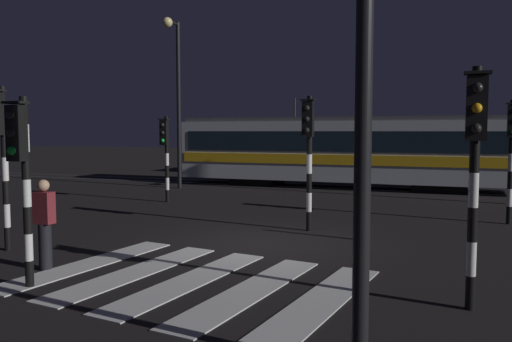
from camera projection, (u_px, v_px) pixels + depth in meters
The scene contains 14 objects.
ground_plane at pixel (257, 243), 12.16m from camera, with size 120.00×120.00×0.00m, color black.
rail_near at pixel (350, 189), 23.14m from camera, with size 80.00×0.12×0.03m, color #59595E.
rail_far at pixel (356, 186), 24.48m from camera, with size 80.00×0.12×0.03m, color #59595E.
crosswalk_zebra at pixel (190, 281), 9.05m from camera, with size 6.02×4.90×0.02m.
traffic_light_corner_near_right at pixel (475, 151), 7.36m from camera, with size 0.36×0.42×3.53m.
traffic_light_corner_far_left at pixel (165, 146), 18.86m from camera, with size 0.36×0.42×3.14m.
traffic_light_kerb_mid_left at pixel (21, 163), 8.45m from camera, with size 0.36×0.42×3.18m.
traffic_light_corner_near_left at pixel (1, 143), 11.13m from camera, with size 0.36×0.42×3.58m.
traffic_light_median_centre at pixel (309, 142), 13.37m from camera, with size 0.36×0.42×3.51m.
traffic_light_corner_far_right at pixel (512, 143), 14.34m from camera, with size 0.36×0.42×3.48m.
street_lamp_trackside_left at pixel (176, 83), 23.12m from camera, with size 0.44×1.21×7.49m.
tram at pixel (343, 150), 23.85m from camera, with size 15.55×2.58×4.15m.
pedestrian_waiting_at_kerb at pixel (45, 224), 9.74m from camera, with size 0.36×0.24×1.71m.
bollard_island_edge at pixel (364, 217), 12.40m from camera, with size 0.12×0.12×1.11m.
Camera 1 is at (4.22, -11.22, 2.62)m, focal length 36.46 mm.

